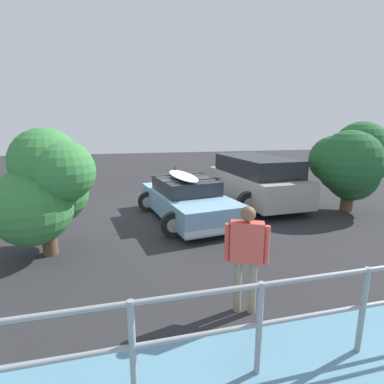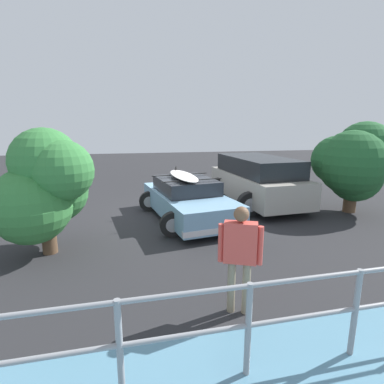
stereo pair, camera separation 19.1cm
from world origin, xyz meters
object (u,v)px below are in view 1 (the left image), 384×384
person_bystander (247,250)px  sedan_car (187,199)px  bush_near_right (353,161)px  bush_near_left (46,189)px  suv_car (255,180)px

person_bystander → sedan_car: bearing=-91.7°
bush_near_right → person_bystander: bearing=38.3°
bush_near_left → bush_near_right: bearing=-170.9°
suv_car → sedan_car: bearing=23.4°
suv_car → bush_near_right: (-2.51, 1.63, 0.78)m
bush_near_right → suv_car: bearing=-33.1°
person_bystander → bush_near_left: 4.35m
suv_car → bush_near_right: bearing=146.9°
bush_near_left → sedan_car: bearing=-151.5°
person_bystander → bush_near_right: bush_near_right is taller
suv_car → person_bystander: bearing=64.1°
sedan_car → bush_near_right: 5.35m
bush_near_left → bush_near_right: (-8.60, -1.38, 0.21)m
suv_car → bush_near_right: bush_near_right is taller
person_bystander → bush_near_left: bush_near_left is taller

